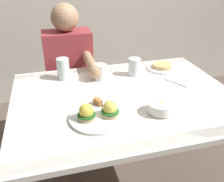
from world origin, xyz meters
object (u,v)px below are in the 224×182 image
(coffee_mug, at_px, (101,72))
(water_glass_near, at_px, (63,70))
(fork, at_px, (175,82))
(fruit_bowl, at_px, (160,107))
(diner_person, at_px, (70,72))
(side_plate, at_px, (162,67))
(dining_table, at_px, (125,112))
(water_glass_far, at_px, (134,68))
(eggs_benedict_plate, at_px, (98,114))

(coffee_mug, relative_size, water_glass_near, 0.85)
(fork, bearing_deg, fruit_bowl, -128.93)
(water_glass_near, distance_m, diner_person, 0.34)
(side_plate, bearing_deg, dining_table, -140.47)
(water_glass_near, distance_m, water_glass_far, 0.44)
(coffee_mug, xyz_separation_m, side_plate, (0.43, 0.05, -0.04))
(eggs_benedict_plate, bearing_deg, diner_person, 93.61)
(fork, relative_size, side_plate, 0.72)
(dining_table, relative_size, fork, 8.28)
(eggs_benedict_plate, relative_size, water_glass_far, 2.44)
(diner_person, bearing_deg, fruit_bowl, -66.72)
(fruit_bowl, distance_m, diner_person, 0.88)
(dining_table, xyz_separation_m, fork, (0.33, 0.08, 0.11))
(water_glass_near, relative_size, water_glass_far, 1.19)
(water_glass_far, bearing_deg, water_glass_near, 172.56)
(water_glass_near, bearing_deg, water_glass_far, -7.44)
(fruit_bowl, bearing_deg, eggs_benedict_plate, 174.34)
(water_glass_far, bearing_deg, fruit_bowl, -93.48)
(diner_person, bearing_deg, side_plate, -27.94)
(dining_table, relative_size, eggs_benedict_plate, 4.44)
(dining_table, distance_m, eggs_benedict_plate, 0.29)
(eggs_benedict_plate, relative_size, diner_person, 0.24)
(dining_table, height_order, eggs_benedict_plate, eggs_benedict_plate)
(water_glass_far, bearing_deg, fork, -40.69)
(dining_table, relative_size, diner_person, 1.05)
(dining_table, distance_m, water_glass_far, 0.32)
(coffee_mug, relative_size, side_plate, 0.56)
(dining_table, distance_m, diner_person, 0.65)
(eggs_benedict_plate, distance_m, side_plate, 0.71)
(coffee_mug, relative_size, water_glass_far, 1.01)
(fruit_bowl, xyz_separation_m, diner_person, (-0.34, 0.80, -0.12))
(fruit_bowl, relative_size, water_glass_far, 1.08)
(coffee_mug, height_order, diner_person, diner_person)
(dining_table, bearing_deg, fork, 13.18)
(side_plate, bearing_deg, diner_person, 152.06)
(eggs_benedict_plate, xyz_separation_m, water_glass_near, (-0.11, 0.48, 0.03))
(side_plate, xyz_separation_m, diner_person, (-0.59, 0.31, -0.10))
(fruit_bowl, height_order, diner_person, diner_person)
(fork, height_order, water_glass_far, water_glass_far)
(eggs_benedict_plate, relative_size, water_glass_near, 2.05)
(coffee_mug, bearing_deg, fruit_bowl, -66.73)
(eggs_benedict_plate, bearing_deg, coffee_mug, 75.59)
(water_glass_far, relative_size, diner_person, 0.10)
(eggs_benedict_plate, relative_size, fruit_bowl, 2.25)
(eggs_benedict_plate, height_order, fork, eggs_benedict_plate)
(dining_table, distance_m, water_glass_near, 0.46)
(coffee_mug, xyz_separation_m, water_glass_far, (0.22, 0.01, -0.00))
(coffee_mug, height_order, water_glass_far, water_glass_far)
(water_glass_far, distance_m, diner_person, 0.53)
(eggs_benedict_plate, relative_size, side_plate, 1.35)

